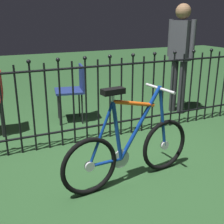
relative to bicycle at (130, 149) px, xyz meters
The scene contains 5 objects.
ground_plane 0.40m from the bicycle, 73.20° to the left, with size 20.00×20.00×0.00m, color #284E28.
iron_fence 1.07m from the bicycle, 89.25° to the left, with size 4.75×0.07×1.12m.
bicycle is the anchor object (origin of this frame).
chair_navy 1.84m from the bicycle, 88.00° to the left, with size 0.48×0.47×0.83m.
person_visitor 2.38m from the bicycle, 41.85° to the left, with size 0.26×0.46×1.69m.
Camera 1 is at (-1.25, -2.36, 1.51)m, focal length 46.38 mm.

